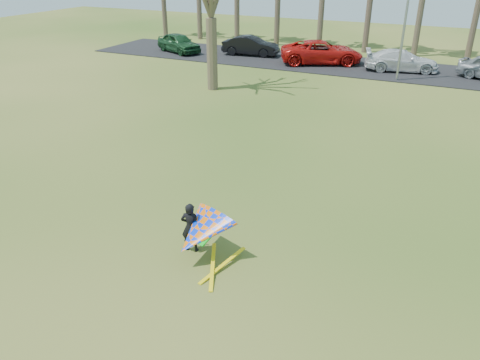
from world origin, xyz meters
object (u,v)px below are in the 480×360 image
at_px(streetlight, 410,9).
at_px(car_2, 322,52).
at_px(car_3, 402,61).
at_px(kite_flyer, 199,232).
at_px(car_1, 251,46).
at_px(car_0, 179,43).

relative_size(streetlight, car_2, 1.32).
distance_m(streetlight, car_2, 7.64).
bearing_deg(car_3, kite_flyer, 163.15).
distance_m(car_1, car_2, 6.13).
relative_size(car_3, kite_flyer, 2.09).
bearing_deg(car_1, streetlight, -112.00).
relative_size(streetlight, car_0, 1.76).
relative_size(car_0, kite_flyer, 1.90).
bearing_deg(car_0, car_1, -51.75).
xyz_separation_m(streetlight, car_1, (-12.24, 3.42, -3.65)).
bearing_deg(car_0, kite_flyer, -121.96).
bearing_deg(streetlight, car_1, 164.38).
bearing_deg(kite_flyer, car_1, 111.25).
distance_m(car_2, car_3, 5.82).
height_order(car_0, car_1, car_0).
height_order(streetlight, car_2, streetlight).
xyz_separation_m(streetlight, car_3, (-0.33, 2.80, -3.68)).
bearing_deg(kite_flyer, car_2, 99.14).
bearing_deg(car_1, car_3, -99.37).
relative_size(car_1, car_3, 0.91).
height_order(car_2, car_3, car_2).
bearing_deg(car_0, car_3, -62.49).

